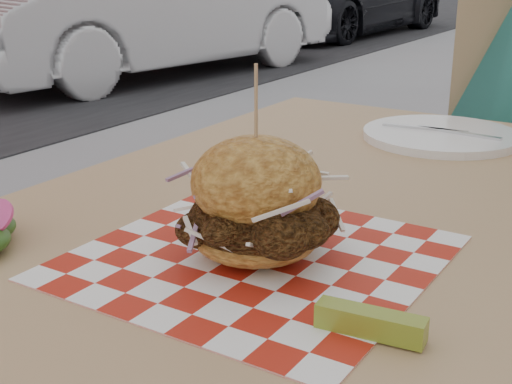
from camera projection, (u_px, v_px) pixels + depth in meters
car_white at (148, 6)px, 6.20m from camera, size 1.90×3.83×1.21m
patio_table at (336, 262)px, 0.94m from camera, size 0.80×1.20×0.75m
patio_chair at (507, 158)px, 1.85m from camera, size 0.52×0.52×0.95m
paper_liner at (256, 257)px, 0.77m from camera, size 0.36×0.36×0.00m
sandwich at (256, 206)px, 0.75m from camera, size 0.18×0.18×0.21m
pickle_spear at (370, 322)px, 0.61m from camera, size 0.10×0.03×0.02m
place_setting at (441, 135)px, 1.24m from camera, size 0.27×0.27×0.02m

